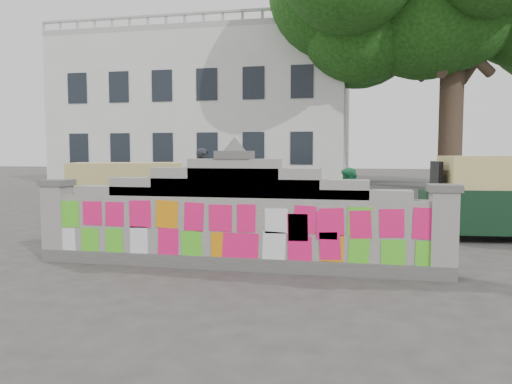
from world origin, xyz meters
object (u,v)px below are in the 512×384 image
at_px(pedestrian, 348,204).
at_px(rickshaw_left, 131,199).
at_px(rickshaw_right, 501,196).
at_px(cyclist_rider, 205,197).
at_px(cyclist_bike, 205,212).

relative_size(pedestrian, rickshaw_left, 0.51).
bearing_deg(rickshaw_right, rickshaw_left, 5.53).
height_order(pedestrian, rickshaw_right, rickshaw_right).
distance_m(cyclist_rider, pedestrian, 3.10).
bearing_deg(cyclist_bike, cyclist_rider, 0.00).
height_order(cyclist_rider, rickshaw_right, rickshaw_right).
relative_size(cyclist_rider, rickshaw_left, 0.56).
bearing_deg(rickshaw_right, cyclist_rider, 0.52).
bearing_deg(rickshaw_left, rickshaw_right, -10.36).
xyz_separation_m(pedestrian, rickshaw_left, (-4.44, -0.66, 0.08)).
bearing_deg(pedestrian, cyclist_bike, -121.71).
distance_m(rickshaw_left, rickshaw_right, 7.63).
xyz_separation_m(pedestrian, rickshaw_right, (3.06, 0.75, 0.15)).
distance_m(cyclist_bike, rickshaw_left, 1.61).
height_order(pedestrian, rickshaw_left, rickshaw_left).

